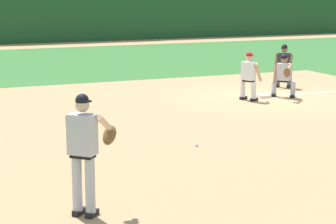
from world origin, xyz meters
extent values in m
plane|color=#336B2D|center=(0.00, 0.00, 0.00)|extent=(160.00, 160.00, 0.00)
cube|color=tan|center=(-3.97, -4.05, 0.00)|extent=(18.00, 18.00, 0.01)
cube|color=tan|center=(0.00, 20.00, 0.00)|extent=(48.00, 3.20, 0.01)
cube|color=white|center=(0.00, 0.00, 0.04)|extent=(0.38, 0.38, 0.09)
sphere|color=white|center=(-4.56, -4.86, 0.04)|extent=(0.07, 0.07, 0.07)
cube|color=black|center=(-8.00, -8.00, 0.04)|extent=(0.26, 0.26, 0.09)
cylinder|color=#B2B2B7|center=(-8.02, -8.03, 0.50)|extent=(0.15, 0.15, 0.84)
cube|color=black|center=(-7.84, -8.15, 0.04)|extent=(0.26, 0.26, 0.09)
cylinder|color=#B2B2B7|center=(-7.87, -8.18, 0.50)|extent=(0.15, 0.15, 0.84)
cube|color=black|center=(-7.95, -8.10, 0.94)|extent=(0.38, 0.38, 0.06)
cube|color=#B2B2B7|center=(-7.95, -8.10, 1.26)|extent=(0.45, 0.45, 0.60)
sphere|color=#DBB28E|center=(-7.93, -8.09, 1.69)|extent=(0.21, 0.21, 0.21)
sphere|color=black|center=(-7.93, -8.09, 1.76)|extent=(0.20, 0.20, 0.20)
cube|color=black|center=(-7.87, -8.02, 1.74)|extent=(0.20, 0.20, 0.02)
cylinder|color=#DBB28E|center=(-8.07, -7.87, 1.23)|extent=(0.20, 0.20, 0.59)
cylinder|color=#DBB28E|center=(-7.56, -8.07, 1.35)|extent=(0.43, 0.44, 0.41)
ellipsoid|color=brown|center=(-7.50, -8.01, 1.19)|extent=(0.35, 0.35, 0.34)
cube|color=black|center=(0.79, -0.44, 0.04)|extent=(0.27, 0.26, 0.09)
cylinder|color=#B2B2B7|center=(0.82, -0.41, 0.28)|extent=(0.15, 0.15, 0.40)
cube|color=black|center=(0.38, 0.00, 0.04)|extent=(0.27, 0.26, 0.09)
cylinder|color=#B2B2B7|center=(0.41, 0.03, 0.28)|extent=(0.15, 0.15, 0.40)
cube|color=black|center=(0.61, -0.19, 0.50)|extent=(0.38, 0.39, 0.06)
cube|color=#B2B2B7|center=(0.61, -0.19, 0.78)|extent=(0.45, 0.46, 0.52)
sphere|color=#9E7051|center=(0.60, -0.20, 1.17)|extent=(0.21, 0.21, 0.21)
sphere|color=black|center=(0.60, -0.20, 1.24)|extent=(0.20, 0.20, 0.20)
cube|color=black|center=(0.53, -0.26, 1.22)|extent=(0.20, 0.20, 0.02)
cylinder|color=#9E7051|center=(0.48, -0.65, 0.92)|extent=(0.49, 0.46, 0.24)
cylinder|color=#9E7051|center=(0.37, -0.07, 0.72)|extent=(0.24, 0.23, 0.58)
ellipsoid|color=brown|center=(0.32, -0.80, 0.85)|extent=(0.30, 0.29, 0.35)
cube|color=black|center=(-0.74, -0.10, 0.04)|extent=(0.28, 0.20, 0.09)
cylinder|color=white|center=(-0.77, -0.11, 0.33)|extent=(0.15, 0.15, 0.50)
cube|color=black|center=(-0.58, -0.46, 0.04)|extent=(0.28, 0.20, 0.09)
cylinder|color=white|center=(-0.62, -0.48, 0.33)|extent=(0.15, 0.15, 0.50)
cube|color=black|center=(-0.70, -0.30, 0.60)|extent=(0.32, 0.39, 0.06)
cube|color=white|center=(-0.70, -0.30, 0.89)|extent=(0.38, 0.46, 0.54)
sphere|color=tan|center=(-0.68, -0.29, 1.29)|extent=(0.21, 0.21, 0.21)
sphere|color=maroon|center=(-0.68, -0.29, 1.36)|extent=(0.20, 0.20, 0.20)
cube|color=maroon|center=(-0.59, -0.25, 1.34)|extent=(0.17, 0.20, 0.02)
cylinder|color=tan|center=(-0.66, -0.01, 0.86)|extent=(0.34, 0.21, 0.56)
cylinder|color=tan|center=(-0.46, -0.47, 0.86)|extent=(0.34, 0.21, 0.56)
cube|color=black|center=(1.80, 1.30, 0.04)|extent=(0.26, 0.26, 0.09)
cylinder|color=#515154|center=(1.82, 1.33, 0.33)|extent=(0.15, 0.15, 0.50)
cube|color=black|center=(1.51, 1.59, 0.04)|extent=(0.26, 0.26, 0.09)
cylinder|color=#515154|center=(1.54, 1.61, 0.33)|extent=(0.15, 0.15, 0.50)
cube|color=black|center=(1.68, 1.47, 0.60)|extent=(0.38, 0.38, 0.06)
cube|color=#232326|center=(1.68, 1.47, 0.89)|extent=(0.45, 0.45, 0.54)
sphere|color=brown|center=(1.67, 1.46, 1.29)|extent=(0.21, 0.21, 0.21)
sphere|color=black|center=(1.67, 1.46, 1.36)|extent=(0.20, 0.20, 0.20)
cube|color=black|center=(1.61, 1.39, 1.34)|extent=(0.20, 0.20, 0.02)
cylinder|color=brown|center=(1.76, 1.19, 0.86)|extent=(0.30, 0.29, 0.56)
cylinder|color=brown|center=(1.40, 1.55, 0.86)|extent=(0.30, 0.29, 0.56)
cube|color=#1E4C23|center=(0.00, 22.00, 1.30)|extent=(48.00, 0.50, 2.60)
cube|color=gray|center=(0.00, 24.90, 2.45)|extent=(8.83, 4.20, 4.90)
camera|label=1|loc=(-10.41, -17.17, 3.40)|focal=70.00mm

